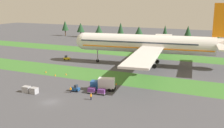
{
  "coord_description": "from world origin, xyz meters",
  "views": [
    {
      "loc": [
        39.77,
        -50.76,
        24.2
      ],
      "look_at": [
        3.79,
        28.73,
        4.0
      ],
      "focal_mm": 42.95,
      "sensor_mm": 36.0,
      "label": 1
    }
  ],
  "objects_px": {
    "cargo_dolly_lead": "(92,90)",
    "airliner": "(150,44)",
    "pushback_tractor": "(67,58)",
    "taxiway_marker_2": "(66,74)",
    "taxiway_marker_3": "(116,84)",
    "ground_crew_marshaller": "(71,89)",
    "taxiway_marker_1": "(46,72)",
    "cargo_dolly_second": "(102,91)",
    "catering_truck": "(103,84)",
    "ground_crew_loader": "(91,96)",
    "baggage_tug": "(75,89)",
    "taxiway_marker_0": "(55,75)",
    "uld_container_1": "(26,89)",
    "uld_container_0": "(34,91)"
  },
  "relations": [
    {
      "from": "baggage_tug",
      "to": "pushback_tractor",
      "type": "distance_m",
      "value": 42.4
    },
    {
      "from": "taxiway_marker_1",
      "to": "taxiway_marker_0",
      "type": "bearing_deg",
      "value": -20.53
    },
    {
      "from": "uld_container_1",
      "to": "taxiway_marker_1",
      "type": "distance_m",
      "value": 21.05
    },
    {
      "from": "cargo_dolly_second",
      "to": "ground_crew_loader",
      "type": "xyz_separation_m",
      "value": [
        -0.67,
        -4.65,
        0.03
      ]
    },
    {
      "from": "cargo_dolly_second",
      "to": "ground_crew_marshaller",
      "type": "relative_size",
      "value": 1.33
    },
    {
      "from": "ground_crew_marshaller",
      "to": "taxiway_marker_1",
      "type": "distance_m",
      "value": 24.63
    },
    {
      "from": "taxiway_marker_3",
      "to": "pushback_tractor",
      "type": "bearing_deg",
      "value": 144.68
    },
    {
      "from": "airliner",
      "to": "taxiway_marker_3",
      "type": "distance_m",
      "value": 29.65
    },
    {
      "from": "airliner",
      "to": "ground_crew_loader",
      "type": "height_order",
      "value": "airliner"
    },
    {
      "from": "uld_container_0",
      "to": "taxiway_marker_2",
      "type": "height_order",
      "value": "uld_container_0"
    },
    {
      "from": "ground_crew_loader",
      "to": "airliner",
      "type": "bearing_deg",
      "value": 9.43
    },
    {
      "from": "airliner",
      "to": "taxiway_marker_2",
      "type": "distance_m",
      "value": 34.42
    },
    {
      "from": "cargo_dolly_second",
      "to": "uld_container_0",
      "type": "height_order",
      "value": "uld_container_0"
    },
    {
      "from": "airliner",
      "to": "taxiway_marker_1",
      "type": "xyz_separation_m",
      "value": [
        -30.1,
        -25.6,
        -8.26
      ]
    },
    {
      "from": "airliner",
      "to": "uld_container_1",
      "type": "xyz_separation_m",
      "value": [
        -21.62,
        -44.86,
        -7.75
      ]
    },
    {
      "from": "ground_crew_loader",
      "to": "uld_container_1",
      "type": "bearing_deg",
      "value": 109.54
    },
    {
      "from": "pushback_tractor",
      "to": "uld_container_0",
      "type": "height_order",
      "value": "pushback_tractor"
    },
    {
      "from": "uld_container_0",
      "to": "taxiway_marker_3",
      "type": "xyz_separation_m",
      "value": [
        17.26,
        16.34,
        -0.46
      ]
    },
    {
      "from": "airliner",
      "to": "baggage_tug",
      "type": "height_order",
      "value": "airliner"
    },
    {
      "from": "airliner",
      "to": "cargo_dolly_lead",
      "type": "bearing_deg",
      "value": 165.12
    },
    {
      "from": "pushback_tractor",
      "to": "taxiway_marker_0",
      "type": "bearing_deg",
      "value": 17.31
    },
    {
      "from": "cargo_dolly_lead",
      "to": "airliner",
      "type": "bearing_deg",
      "value": -12.08
    },
    {
      "from": "cargo_dolly_lead",
      "to": "uld_container_0",
      "type": "bearing_deg",
      "value": 109.63
    },
    {
      "from": "cargo_dolly_second",
      "to": "ground_crew_marshaller",
      "type": "height_order",
      "value": "ground_crew_marshaller"
    },
    {
      "from": "taxiway_marker_1",
      "to": "cargo_dolly_second",
      "type": "bearing_deg",
      "value": -23.82
    },
    {
      "from": "pushback_tractor",
      "to": "taxiway_marker_3",
      "type": "distance_m",
      "value": 40.96
    },
    {
      "from": "catering_truck",
      "to": "cargo_dolly_second",
      "type": "bearing_deg",
      "value": -177.26
    },
    {
      "from": "taxiway_marker_3",
      "to": "taxiway_marker_1",
      "type": "bearing_deg",
      "value": 174.29
    },
    {
      "from": "airliner",
      "to": "taxiway_marker_2",
      "type": "bearing_deg",
      "value": 131.52
    },
    {
      "from": "ground_crew_loader",
      "to": "taxiway_marker_3",
      "type": "bearing_deg",
      "value": 9.81
    },
    {
      "from": "airliner",
      "to": "cargo_dolly_second",
      "type": "relative_size",
      "value": 32.72
    },
    {
      "from": "cargo_dolly_lead",
      "to": "taxiway_marker_3",
      "type": "relative_size",
      "value": 3.36
    },
    {
      "from": "ground_crew_marshaller",
      "to": "ground_crew_loader",
      "type": "height_order",
      "value": "same"
    },
    {
      "from": "airliner",
      "to": "taxiway_marker_1",
      "type": "relative_size",
      "value": 114.67
    },
    {
      "from": "pushback_tractor",
      "to": "taxiway_marker_2",
      "type": "bearing_deg",
      "value": 25.52
    },
    {
      "from": "cargo_dolly_lead",
      "to": "taxiway_marker_2",
      "type": "relative_size",
      "value": 3.78
    },
    {
      "from": "ground_crew_marshaller",
      "to": "uld_container_0",
      "type": "distance_m",
      "value": 9.91
    },
    {
      "from": "cargo_dolly_second",
      "to": "uld_container_1",
      "type": "xyz_separation_m",
      "value": [
        -19.66,
        -6.84,
        -0.07
      ]
    },
    {
      "from": "catering_truck",
      "to": "pushback_tractor",
      "type": "relative_size",
      "value": 2.66
    },
    {
      "from": "pushback_tractor",
      "to": "taxiway_marker_2",
      "type": "height_order",
      "value": "pushback_tractor"
    },
    {
      "from": "airliner",
      "to": "catering_truck",
      "type": "distance_m",
      "value": 35.42
    },
    {
      "from": "cargo_dolly_lead",
      "to": "taxiway_marker_0",
      "type": "distance_m",
      "value": 22.41
    },
    {
      "from": "uld_container_1",
      "to": "taxiway_marker_1",
      "type": "xyz_separation_m",
      "value": [
        -8.48,
        19.26,
        -0.51
      ]
    },
    {
      "from": "taxiway_marker_1",
      "to": "taxiway_marker_2",
      "type": "relative_size",
      "value": 1.08
    },
    {
      "from": "baggage_tug",
      "to": "ground_crew_marshaller",
      "type": "xyz_separation_m",
      "value": [
        -0.44,
        -1.53,
        0.13
      ]
    },
    {
      "from": "pushback_tractor",
      "to": "uld_container_0",
      "type": "bearing_deg",
      "value": 14.33
    },
    {
      "from": "ground_crew_loader",
      "to": "taxiway_marker_3",
      "type": "distance_m",
      "value": 14.28
    },
    {
      "from": "airliner",
      "to": "pushback_tractor",
      "type": "bearing_deg",
      "value": 90.0
    },
    {
      "from": "cargo_dolly_lead",
      "to": "taxiway_marker_0",
      "type": "xyz_separation_m",
      "value": [
        -19.74,
        10.6,
        -0.58
      ]
    },
    {
      "from": "cargo_dolly_lead",
      "to": "cargo_dolly_second",
      "type": "distance_m",
      "value": 2.9
    }
  ]
}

